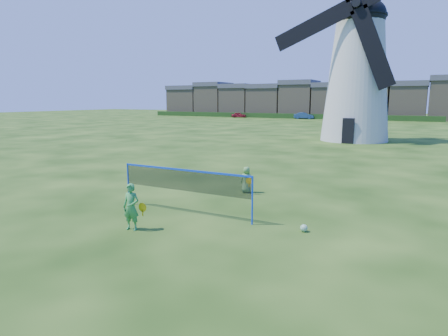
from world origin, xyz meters
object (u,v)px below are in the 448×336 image
Objects in this scene: car_right at (304,116)px; windmill at (357,71)px; badminton_net at (185,181)px; car_left at (239,115)px; player_boy at (246,180)px; play_ball at (304,228)px; player_girl at (131,207)px.

windmill is at bearing -169.76° from car_right.
windmill is 27.93m from badminton_net.
badminton_net reaches higher than car_left.
windmill reaches higher than car_right.
player_boy is at bearing -178.27° from car_right.
windmill reaches higher than badminton_net.
badminton_net is 22.95× the size of play_ball.
windmill is 30.12m from player_girl.
player_boy is at bearing 69.49° from player_girl.
windmill is at bearing 96.69° from play_ball.
badminton_net reaches higher than play_ball.
player_girl is at bearing -176.30° from car_left.
play_ball is (4.12, 0.12, -1.03)m from badminton_net.
badminton_net is at bearing -175.27° from car_left.
car_right is (-16.12, 38.36, -5.81)m from windmill.
play_ball is at bearing -172.28° from car_left.
player_boy is (1.08, 5.85, -0.15)m from player_girl.
windmill is 24.40m from player_boy.
player_girl reaches higher than play_ball.
player_girl reaches higher than car_left.
car_right is at bearing 106.40° from play_ball.
play_ball is 0.07× the size of car_left.
car_left is 0.80× the size of car_right.
play_ball is at bearing 129.19° from player_boy.
player_boy is (-0.32, -23.68, -5.91)m from windmill.
player_girl is (-0.48, -2.13, -0.43)m from badminton_net.
player_girl reaches higher than player_boy.
windmill reaches higher than play_ball.
badminton_net reaches higher than car_right.
windmill is 17.29× the size of player_boy.
windmill is 86.92× the size of play_ball.
play_ball is (4.60, 2.25, -0.60)m from player_girl.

